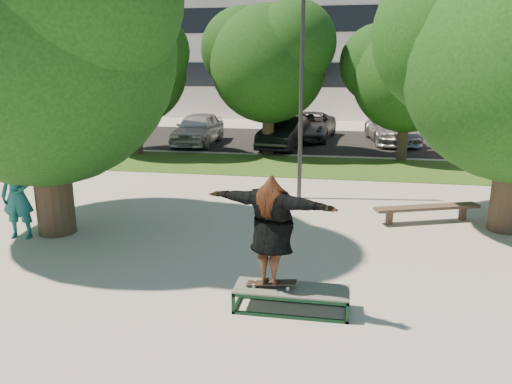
% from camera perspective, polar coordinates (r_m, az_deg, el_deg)
% --- Properties ---
extents(ground, '(120.00, 120.00, 0.00)m').
position_cam_1_polar(ground, '(9.97, -3.61, -7.90)').
color(ground, '#9A968E').
rests_on(ground, ground).
extents(grass_strip, '(30.00, 4.00, 0.02)m').
position_cam_1_polar(grass_strip, '(18.86, 6.22, 2.90)').
color(grass_strip, '#214614').
rests_on(grass_strip, ground).
extents(asphalt_strip, '(40.00, 8.00, 0.01)m').
position_cam_1_polar(asphalt_strip, '(25.32, 5.02, 5.91)').
color(asphalt_strip, black).
rests_on(asphalt_strip, ground).
extents(tree_left, '(6.96, 5.95, 7.12)m').
position_cam_1_polar(tree_left, '(11.98, -23.88, 16.35)').
color(tree_left, '#38281E').
rests_on(tree_left, ground).
extents(bg_tree_left, '(5.28, 4.51, 5.77)m').
position_cam_1_polar(bg_tree_left, '(21.86, -14.01, 13.99)').
color(bg_tree_left, '#38281E').
rests_on(bg_tree_left, ground).
extents(bg_tree_mid, '(5.76, 4.92, 6.24)m').
position_cam_1_polar(bg_tree_mid, '(21.27, 1.26, 15.17)').
color(bg_tree_mid, '#38281E').
rests_on(bg_tree_mid, ground).
extents(bg_tree_right, '(5.04, 4.31, 5.43)m').
position_cam_1_polar(bg_tree_right, '(20.62, 16.74, 13.13)').
color(bg_tree_right, '#38281E').
rests_on(bg_tree_right, ground).
extents(lamppost, '(0.25, 0.15, 6.11)m').
position_cam_1_polar(lamppost, '(14.00, 5.21, 11.85)').
color(lamppost, '#2D2D30').
rests_on(lamppost, ground).
extents(office_building, '(30.00, 14.12, 16.00)m').
position_cam_1_polar(office_building, '(41.34, 4.52, 20.39)').
color(office_building, beige).
rests_on(office_building, ground).
extents(grind_box, '(1.80, 0.60, 0.38)m').
position_cam_1_polar(grind_box, '(8.06, 4.05, -12.12)').
color(grind_box, black).
rests_on(grind_box, ground).
extents(skater_rig, '(2.21, 1.19, 1.81)m').
position_cam_1_polar(skater_rig, '(7.66, 1.82, -4.38)').
color(skater_rig, white).
rests_on(skater_rig, grind_box).
extents(bystander, '(0.77, 0.56, 1.94)m').
position_cam_1_polar(bystander, '(12.14, -25.60, -0.37)').
color(bystander, '#185D5D').
rests_on(bystander, ground).
extents(bench, '(2.62, 1.28, 0.41)m').
position_cam_1_polar(bench, '(12.90, 18.96, -1.81)').
color(bench, '#4D3A2E').
rests_on(bench, ground).
extents(car_silver_a, '(1.80, 4.43, 1.51)m').
position_cam_1_polar(car_silver_a, '(24.08, -6.62, 7.22)').
color(car_silver_a, '#BABBBF').
rests_on(car_silver_a, asphalt_strip).
extents(car_dark, '(2.10, 4.48, 1.42)m').
position_cam_1_polar(car_dark, '(22.85, 3.23, 6.79)').
color(car_dark, black).
rests_on(car_dark, asphalt_strip).
extents(car_grey, '(2.72, 5.10, 1.36)m').
position_cam_1_polar(car_grey, '(25.65, 6.07, 7.53)').
color(car_grey, '#515055').
rests_on(car_grey, asphalt_strip).
extents(car_silver_b, '(2.66, 5.38, 1.50)m').
position_cam_1_polar(car_silver_b, '(25.41, 15.24, 7.19)').
color(car_silver_b, '#A0A1A5').
rests_on(car_silver_b, asphalt_strip).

